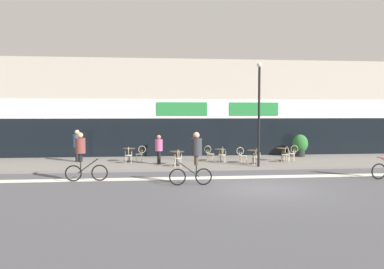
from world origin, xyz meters
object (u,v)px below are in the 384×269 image
Objects in this scene: cafe_chair_2_side at (209,152)px; planter_pot at (300,145)px; cafe_chair_3_near at (256,155)px; cafe_chair_0_near at (128,154)px; pedestrian_far_end at (77,143)px; bistro_table_0 at (129,152)px; cafe_chair_0_side at (140,153)px; cyclist_1 at (82,154)px; cafe_chair_3_side at (242,154)px; cafe_chair_4_near at (286,153)px; lamp_post at (259,107)px; pedestrian_near_end at (159,147)px; cafe_chair_4_side at (293,152)px; cyclist_0 at (195,154)px; cafe_chair_2_near at (222,154)px; bistro_table_2 at (220,153)px; bistro_table_1 at (177,155)px; bistro_table_4 at (282,152)px; cafe_chair_1_near at (178,157)px; bistro_table_3 at (253,154)px.

cafe_chair_2_side is 0.65× the size of planter_pot.
cafe_chair_3_near is 5.24m from planter_pot.
planter_pot is at bearing -83.12° from cafe_chair_0_near.
pedestrian_far_end reaches higher than planter_pot.
bistro_table_0 is at bearing -4.44° from cafe_chair_0_near.
cafe_chair_0_side is 0.44× the size of cyclist_1.
cafe_chair_3_side is 1.00× the size of cafe_chair_4_near.
lamp_post is (-3.84, -4.08, 2.31)m from planter_pot.
pedestrian_near_end reaches higher than cafe_chair_3_near.
cyclist_1 is at bearing 105.15° from cafe_chair_3_near.
cafe_chair_4_side is 0.43× the size of cyclist_0.
cafe_chair_3_near is (6.74, -1.98, -0.03)m from bistro_table_0.
cafe_chair_3_near is at bearing -136.81° from planter_pot.
cafe_chair_2_near is at bearing 168.44° from pedestrian_near_end.
pedestrian_near_end is at bearing -166.37° from bistro_table_2.
cafe_chair_0_side is (0.63, 0.01, -0.03)m from bistro_table_0.
bistro_table_1 is at bearing 137.74° from pedestrian_near_end.
lamp_post is (-1.92, -1.94, 2.51)m from bistro_table_4.
cyclist_1 is at bearing -14.93° from cyclist_0.
bistro_table_0 is 7.58m from lamp_post.
cafe_chair_2_side is (3.87, -0.29, 0.00)m from cafe_chair_0_side.
cafe_chair_0_near is 0.88m from cafe_chair_0_side.
pedestrian_near_end is (3.25, 4.00, -0.11)m from cyclist_1.
cafe_chair_2_near is at bearing 15.38° from bistro_table_1.
bistro_table_4 is 2.38m from cafe_chair_3_near.
bistro_table_1 is at bearing -31.73° from bistro_table_0.
lamp_post is 5.66m from pedestrian_near_end.
cafe_chair_1_near is at bearing 176.54° from lamp_post.
cafe_chair_4_near is 10.99m from cyclist_1.
cyclist_1 reaches higher than cafe_chair_2_near.
cafe_chair_3_side is 0.43× the size of cyclist_0.
bistro_table_2 is 0.96× the size of bistro_table_3.
bistro_table_2 is 0.78× the size of cafe_chair_3_near.
bistro_table_1 is 4.88m from cyclist_0.
pedestrian_far_end reaches higher than cafe_chair_0_near.
bistro_table_2 is 0.78× the size of cafe_chair_0_side.
cafe_chair_3_side is at bearing 88.08° from cafe_chair_4_near.
cyclist_0 reaches higher than bistro_table_3.
cafe_chair_2_side is at bearing 71.58° from cafe_chair_4_near.
cafe_chair_0_side is at bearing 140.69° from bistro_table_1.
planter_pot is (3.82, 3.58, 0.22)m from cafe_chair_3_near.
pedestrian_far_end is at bearing -33.71° from pedestrian_near_end.
bistro_table_2 is 0.78× the size of cafe_chair_1_near.
cafe_chair_0_side is 6.88m from cyclist_0.
bistro_table_3 is 0.41× the size of pedestrian_far_end.
cafe_chair_4_near is at bearing 34.26° from lamp_post.
bistro_table_3 is 0.81× the size of cafe_chair_0_near.
lamp_post is 2.57× the size of cyclist_1.
cafe_chair_2_near is (-3.51, -0.36, -0.02)m from bistro_table_4.
cafe_chair_1_near is at bearing 32.74° from cyclist_1.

